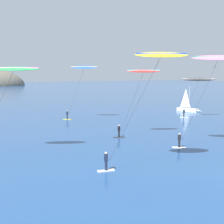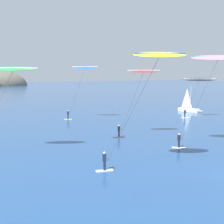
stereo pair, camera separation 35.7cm
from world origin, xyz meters
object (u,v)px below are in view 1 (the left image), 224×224
Objects in this scene: kitesurfer_black at (197,82)px; kitesurfer_blue at (83,72)px; kitesurfer_red at (141,78)px; kitesurfer_yellow at (157,64)px; sailboat_near at (189,109)px; kitesurfer_pink at (216,64)px; kitesurfer_green at (11,76)px.

kitesurfer_black is 0.77× the size of kitesurfer_blue.
kitesurfer_yellow is at bearing -123.07° from kitesurfer_red.
kitesurfer_red is 0.90× the size of kitesurfer_blue.
sailboat_near is 0.57× the size of kitesurfer_pink.
kitesurfer_black is 23.26m from kitesurfer_pink.
sailboat_near is at bearing 19.22° from kitesurfer_green.
kitesurfer_green is 14.38m from kitesurfer_yellow.
kitesurfer_pink is at bearing -24.98° from kitesurfer_green.
kitesurfer_blue is (-19.19, 9.76, 2.01)m from kitesurfer_black.
kitesurfer_yellow reaches higher than kitesurfer_green.
kitesurfer_yellow is (9.15, -11.04, 1.04)m from kitesurfer_green.
sailboat_near is at bearing 49.96° from kitesurfer_black.
kitesurfer_pink is (19.39, -9.03, 1.31)m from kitesurfer_green.
kitesurfer_red is 1.17× the size of kitesurfer_black.
kitesurfer_green reaches higher than sailboat_near.
sailboat_near is 33.75m from kitesurfer_pink.
kitesurfer_black is (19.47, 7.42, -1.07)m from kitesurfer_red.
kitesurfer_red is at bearing 109.29° from kitesurfer_pink.
kitesurfer_green is (-41.85, -14.59, 7.43)m from sailboat_near.
kitesurfer_green reaches higher than kitesurfer_red.
sailboat_near is 44.94m from kitesurfer_green.
sailboat_near is 0.65× the size of kitesurfer_green.
sailboat_near is 0.77× the size of kitesurfer_black.
kitesurfer_black is at bearing -130.04° from sailboat_near.
kitesurfer_yellow reaches higher than kitesurfer_black.
kitesurfer_black is at bearing 11.56° from kitesurfer_green.
kitesurfer_blue is at bearing 153.03° from kitesurfer_black.
kitesurfer_black reaches higher than sailboat_near.
kitesurfer_green is 1.18× the size of kitesurfer_black.
kitesurfer_green is 0.92× the size of kitesurfer_blue.
kitesurfer_black is at bearing 44.99° from kitesurfer_pink.
kitesurfer_blue reaches higher than kitesurfer_green.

